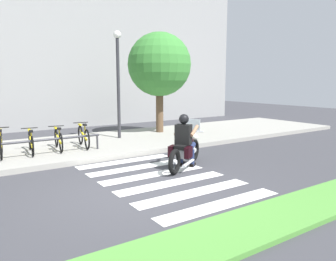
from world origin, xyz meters
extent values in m
plane|color=#38383D|center=(0.00, 0.00, 0.00)|extent=(48.00, 48.00, 0.00)
cube|color=#4C8C38|center=(0.00, -2.59, 0.04)|extent=(24.00, 1.10, 0.08)
cube|color=gray|center=(0.00, 4.91, 0.07)|extent=(24.00, 4.40, 0.15)
cube|color=white|center=(0.87, -1.60, 0.00)|extent=(2.80, 0.40, 0.01)
cube|color=white|center=(0.87, -0.80, 0.00)|extent=(2.80, 0.40, 0.01)
cube|color=white|center=(0.87, 0.00, 0.00)|extent=(2.80, 0.40, 0.01)
cube|color=white|center=(0.87, 0.80, 0.00)|extent=(2.80, 0.40, 0.01)
cube|color=white|center=(0.87, 1.60, 0.00)|extent=(2.80, 0.40, 0.01)
cube|color=white|center=(0.87, 2.40, 0.00)|extent=(2.80, 0.40, 0.01)
torus|color=black|center=(2.56, 1.35, 0.32)|extent=(0.60, 0.45, 0.64)
cylinder|color=silver|center=(2.56, 1.35, 0.32)|extent=(0.15, 0.15, 0.12)
torus|color=black|center=(1.29, 0.51, 0.32)|extent=(0.60, 0.45, 0.64)
cylinder|color=silver|center=(1.29, 0.51, 0.32)|extent=(0.15, 0.15, 0.12)
cube|color=silver|center=(1.93, 0.93, 0.46)|extent=(0.85, 0.70, 0.28)
ellipsoid|color=black|center=(2.10, 1.04, 0.68)|extent=(0.59, 0.52, 0.22)
cube|color=black|center=(1.75, 0.81, 0.61)|extent=(0.62, 0.54, 0.10)
cube|color=black|center=(1.49, 0.90, 0.50)|extent=(0.33, 0.28, 0.28)
cube|color=black|center=(1.73, 0.54, 0.50)|extent=(0.33, 0.28, 0.28)
cylinder|color=silver|center=(2.44, 1.26, 0.89)|extent=(0.37, 0.53, 0.03)
sphere|color=white|center=(2.61, 1.38, 0.69)|extent=(0.18, 0.18, 0.18)
cube|color=silver|center=(2.46, 1.28, 1.07)|extent=(0.25, 0.36, 0.32)
cylinder|color=silver|center=(1.82, 0.64, 0.19)|extent=(0.67, 0.48, 0.08)
cube|color=black|center=(1.80, 0.85, 0.91)|extent=(0.44, 0.48, 0.52)
sphere|color=black|center=(1.83, 0.86, 1.31)|extent=(0.26, 0.26, 0.26)
cylinder|color=#9E7051|center=(1.87, 1.16, 0.99)|extent=(0.48, 0.36, 0.26)
cylinder|color=#9E7051|center=(2.11, 0.79, 0.99)|extent=(0.48, 0.36, 0.26)
cylinder|color=#1E284C|center=(1.84, 1.06, 0.55)|extent=(0.45, 0.36, 0.24)
cylinder|color=#1E284C|center=(1.94, 1.13, 0.23)|extent=(0.11, 0.11, 0.47)
cube|color=black|center=(1.97, 1.15, 0.04)|extent=(0.26, 0.22, 0.08)
cylinder|color=#1E284C|center=(2.02, 0.79, 0.55)|extent=(0.45, 0.36, 0.24)
cylinder|color=#1E284C|center=(2.12, 0.86, 0.23)|extent=(0.11, 0.11, 0.47)
cube|color=black|center=(2.15, 0.88, 0.04)|extent=(0.26, 0.22, 0.08)
torus|color=black|center=(-1.99, 4.86, 0.49)|extent=(0.14, 0.66, 0.66)
torus|color=black|center=(-2.12, 3.87, 0.49)|extent=(0.14, 0.66, 0.66)
cylinder|color=gold|center=(-2.05, 4.37, 0.56)|extent=(0.17, 0.89, 0.25)
cylinder|color=gold|center=(-2.09, 4.12, 0.72)|extent=(0.04, 0.04, 0.41)
cube|color=black|center=(-2.09, 4.12, 0.93)|extent=(0.12, 0.21, 0.06)
cylinder|color=black|center=(-2.00, 4.76, 0.93)|extent=(0.48, 0.09, 0.03)
cube|color=gold|center=(-1.99, 4.86, 0.85)|extent=(0.12, 0.29, 0.04)
torus|color=black|center=(-1.18, 4.91, 0.45)|extent=(0.12, 0.59, 0.59)
torus|color=black|center=(-1.32, 3.82, 0.45)|extent=(0.12, 0.59, 0.59)
cylinder|color=gold|center=(-1.25, 4.37, 0.51)|extent=(0.18, 0.98, 0.26)
cylinder|color=gold|center=(-1.28, 4.10, 0.66)|extent=(0.04, 0.04, 0.36)
cube|color=black|center=(-1.28, 4.10, 0.84)|extent=(0.12, 0.21, 0.06)
cylinder|color=black|center=(-1.19, 4.80, 0.84)|extent=(0.48, 0.09, 0.03)
cube|color=gold|center=(-1.18, 4.91, 0.77)|extent=(0.12, 0.29, 0.04)
torus|color=black|center=(-0.38, 4.86, 0.45)|extent=(0.12, 0.60, 0.60)
torus|color=black|center=(-0.50, 3.88, 0.45)|extent=(0.12, 0.60, 0.60)
cylinder|color=gold|center=(-0.44, 4.37, 0.52)|extent=(0.17, 0.88, 0.24)
cylinder|color=gold|center=(-0.47, 4.12, 0.67)|extent=(0.04, 0.04, 0.37)
cube|color=black|center=(-0.47, 4.12, 0.85)|extent=(0.12, 0.21, 0.06)
cylinder|color=black|center=(-0.39, 4.76, 0.85)|extent=(0.48, 0.09, 0.03)
cube|color=gold|center=(-0.38, 4.86, 0.78)|extent=(0.12, 0.29, 0.04)
torus|color=black|center=(0.43, 4.86, 0.48)|extent=(0.13, 0.65, 0.65)
torus|color=black|center=(0.30, 3.88, 0.48)|extent=(0.13, 0.65, 0.65)
cylinder|color=gold|center=(0.36, 4.37, 0.55)|extent=(0.17, 0.88, 0.24)
cylinder|color=gold|center=(0.33, 4.12, 0.71)|extent=(0.04, 0.04, 0.40)
cube|color=black|center=(0.33, 4.12, 0.91)|extent=(0.12, 0.21, 0.06)
cylinder|color=black|center=(0.41, 4.76, 0.91)|extent=(0.48, 0.09, 0.03)
cube|color=gold|center=(0.43, 4.86, 0.83)|extent=(0.12, 0.29, 0.04)
cylinder|color=#333338|center=(-1.65, 3.82, 0.60)|extent=(4.63, 0.07, 0.07)
cylinder|color=#333338|center=(0.61, 3.82, 0.38)|extent=(0.06, 0.06, 0.45)
cylinder|color=#2D2D33|center=(2.09, 5.31, 1.92)|extent=(0.12, 0.12, 3.83)
sphere|color=white|center=(2.09, 5.31, 3.95)|extent=(0.28, 0.28, 0.28)
cylinder|color=brown|center=(4.15, 5.71, 1.02)|extent=(0.31, 0.31, 2.05)
sphere|color=#387F33|center=(4.15, 5.71, 2.96)|extent=(2.62, 2.62, 2.62)
cube|color=gray|center=(0.00, 10.61, 3.98)|extent=(24.00, 1.20, 7.96)
camera|label=1|loc=(-3.16, -5.85, 2.27)|focal=34.81mm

